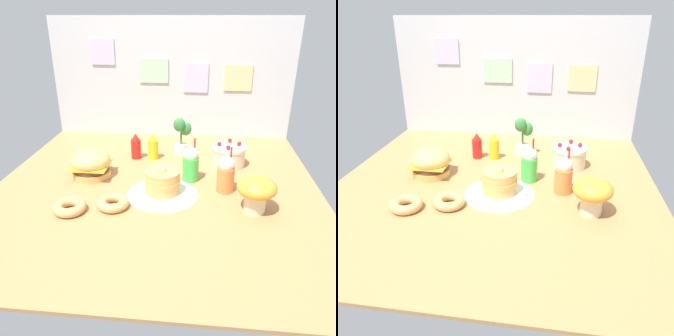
{
  "view_description": "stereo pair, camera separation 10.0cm",
  "coord_description": "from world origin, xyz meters",
  "views": [
    {
      "loc": [
        0.28,
        -1.98,
        1.06
      ],
      "look_at": [
        0.08,
        0.02,
        0.13
      ],
      "focal_mm": 35.56,
      "sensor_mm": 36.0,
      "label": 1
    },
    {
      "loc": [
        0.38,
        -1.97,
        1.06
      ],
      "look_at": [
        0.08,
        0.02,
        0.13
      ],
      "focal_mm": 35.56,
      "sensor_mm": 36.0,
      "label": 2
    }
  ],
  "objects": [
    {
      "name": "ground_plane",
      "position": [
        0.0,
        0.0,
        -0.01
      ],
      "size": [
        2.18,
        2.17,
        0.02
      ],
      "primitive_type": "cube",
      "color": "#B27F4C"
    },
    {
      "name": "back_wall",
      "position": [
        0.0,
        1.08,
        0.53
      ],
      "size": [
        2.18,
        0.04,
        1.05
      ],
      "color": "silver",
      "rests_on": "ground_plane"
    },
    {
      "name": "doily_mat",
      "position": [
        0.05,
        -0.11,
        0.0
      ],
      "size": [
        0.46,
        0.46,
        0.0
      ],
      "primitive_type": "cylinder",
      "color": "white",
      "rests_on": "ground_plane"
    },
    {
      "name": "burger",
      "position": [
        -0.48,
        0.11,
        0.09
      ],
      "size": [
        0.28,
        0.28,
        0.2
      ],
      "color": "#DBA859",
      "rests_on": "ground_plane"
    },
    {
      "name": "pancake_stack",
      "position": [
        0.06,
        -0.11,
        0.08
      ],
      "size": [
        0.35,
        0.35,
        0.18
      ],
      "color": "white",
      "rests_on": "doily_mat"
    },
    {
      "name": "layer_cake",
      "position": [
        0.51,
        0.4,
        0.08
      ],
      "size": [
        0.26,
        0.26,
        0.19
      ],
      "color": "beige",
      "rests_on": "ground_plane"
    },
    {
      "name": "ketchup_bottle",
      "position": [
        -0.22,
        0.47,
        0.1
      ],
      "size": [
        0.08,
        0.08,
        0.21
      ],
      "color": "red",
      "rests_on": "ground_plane"
    },
    {
      "name": "mustard_bottle",
      "position": [
        -0.08,
        0.47,
        0.1
      ],
      "size": [
        0.08,
        0.08,
        0.21
      ],
      "color": "yellow",
      "rests_on": "ground_plane"
    },
    {
      "name": "cream_soda_cup",
      "position": [
        0.23,
        0.12,
        0.12
      ],
      "size": [
        0.11,
        0.11,
        0.31
      ],
      "color": "green",
      "rests_on": "ground_plane"
    },
    {
      "name": "orange_float_cup",
      "position": [
        0.46,
        -0.02,
        0.12
      ],
      "size": [
        0.11,
        0.11,
        0.31
      ],
      "color": "orange",
      "rests_on": "ground_plane"
    },
    {
      "name": "donut_pink_glaze",
      "position": [
        -0.46,
        -0.37,
        0.03
      ],
      "size": [
        0.19,
        0.19,
        0.06
      ],
      "color": "tan",
      "rests_on": "ground_plane"
    },
    {
      "name": "donut_chocolate",
      "position": [
        -0.22,
        -0.3,
        0.03
      ],
      "size": [
        0.19,
        0.19,
        0.06
      ],
      "color": "tan",
      "rests_on": "ground_plane"
    },
    {
      "name": "potted_plant",
      "position": [
        0.13,
        0.6,
        0.17
      ],
      "size": [
        0.15,
        0.13,
        0.32
      ],
      "color": "white",
      "rests_on": "ground_plane"
    },
    {
      "name": "mushroom_stool",
      "position": [
        0.62,
        -0.25,
        0.14
      ],
      "size": [
        0.23,
        0.23,
        0.22
      ],
      "color": "beige",
      "rests_on": "ground_plane"
    }
  ]
}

